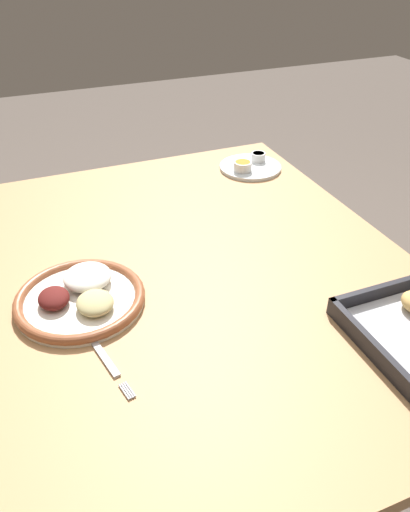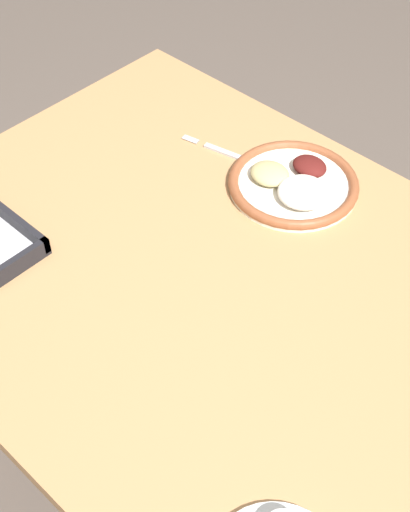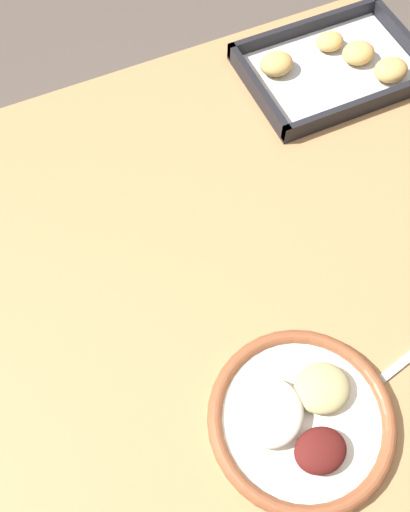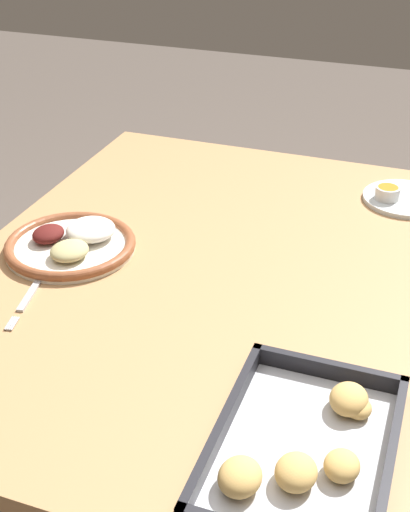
{
  "view_description": "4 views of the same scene",
  "coord_description": "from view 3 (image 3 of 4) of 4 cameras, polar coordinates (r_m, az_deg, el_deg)",
  "views": [
    {
      "loc": [
        0.81,
        -0.32,
        1.34
      ],
      "look_at": [
        0.01,
        0.0,
        0.75
      ],
      "focal_mm": 35.0,
      "sensor_mm": 36.0,
      "label": 1
    },
    {
      "loc": [
        -0.55,
        0.6,
        1.63
      ],
      "look_at": [
        0.01,
        0.0,
        0.75
      ],
      "focal_mm": 50.0,
      "sensor_mm": 36.0,
      "label": 2
    },
    {
      "loc": [
        -0.17,
        -0.39,
        1.53
      ],
      "look_at": [
        0.01,
        0.0,
        0.75
      ],
      "focal_mm": 42.0,
      "sensor_mm": 36.0,
      "label": 3
    },
    {
      "loc": [
        1.04,
        0.37,
        1.41
      ],
      "look_at": [
        0.01,
        0.0,
        0.75
      ],
      "focal_mm": 50.0,
      "sensor_mm": 36.0,
      "label": 4
    }
  ],
  "objects": [
    {
      "name": "ground_plane",
      "position": [
        1.58,
        -0.27,
        -13.34
      ],
      "size": [
        8.0,
        8.0,
        0.0
      ],
      "primitive_type": "plane",
      "color": "#564C44"
    },
    {
      "name": "dining_table",
      "position": [
        1.0,
        -0.42,
        -3.88
      ],
      "size": [
        1.15,
        0.88,
        0.72
      ],
      "color": "#AD7F51",
      "rests_on": "ground_plane"
    },
    {
      "name": "dinner_plate",
      "position": [
        0.82,
        8.98,
        -14.98
      ],
      "size": [
        0.25,
        0.25,
        0.05
      ],
      "color": "white",
      "rests_on": "dining_table"
    },
    {
      "name": "fork",
      "position": [
        0.88,
        17.73,
        -10.09
      ],
      "size": [
        0.19,
        0.05,
        0.0
      ],
      "rotation": [
        0.0,
        0.0,
        0.21
      ],
      "color": "#B2B2B7",
      "rests_on": "dining_table"
    },
    {
      "name": "baking_tray",
      "position": [
        1.17,
        12.14,
        17.33
      ],
      "size": [
        0.32,
        0.23,
        0.04
      ],
      "color": "black",
      "rests_on": "dining_table"
    }
  ]
}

